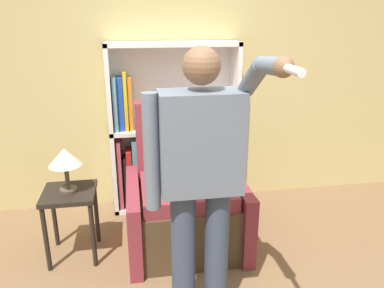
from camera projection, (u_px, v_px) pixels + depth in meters
The scene contains 6 objects.
wall_back at pixel (175, 67), 3.64m from camera, with size 8.00×0.06×2.80m.
bookcase at pixel (161, 134), 3.67m from camera, with size 1.24×0.28×1.65m.
armchair at pixel (185, 202), 3.17m from camera, with size 0.96×0.86×1.19m.
person_standing at pixel (201, 176), 2.15m from camera, with size 0.61×0.78×1.73m.
side_table at pixel (70, 204), 2.95m from camera, with size 0.40×0.40×0.58m.
table_lamp at pixel (65, 159), 2.82m from camera, with size 0.25×0.25×0.35m.
Camera 1 is at (-0.44, -1.63, 1.88)m, focal length 35.00 mm.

